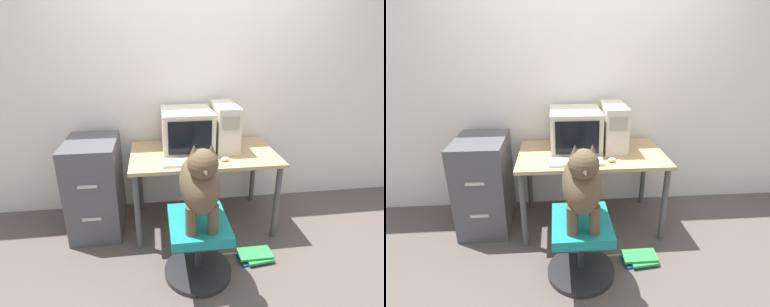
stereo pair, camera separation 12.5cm
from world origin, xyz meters
The scene contains 11 objects.
ground_plane centered at (0.00, 0.00, 0.00)m, with size 12.00×12.00×0.00m, color #564C47.
wall_back centered at (0.00, 0.80, 1.30)m, with size 8.00×0.05×2.60m.
desk centered at (0.00, 0.37, 0.63)m, with size 1.28×0.73×0.71m.
crt_monitor centered at (-0.13, 0.48, 0.89)m, with size 0.44×0.47×0.36m.
pc_tower centered at (0.21, 0.47, 0.92)m, with size 0.20×0.45×0.40m.
keyboard centered at (-0.15, 0.13, 0.73)m, with size 0.44×0.16×0.03m.
computer_mouse centered at (0.14, 0.14, 0.73)m, with size 0.07×0.04×0.04m.
office_chair centered at (-0.15, -0.30, 0.26)m, with size 0.50×0.50×0.47m.
dog centered at (-0.15, -0.35, 0.79)m, with size 0.26×0.52×0.62m.
filing_cabinet centered at (-0.96, 0.40, 0.43)m, with size 0.43×0.60×0.85m.
book_stack_floor centered at (0.34, -0.22, 0.03)m, with size 0.28×0.21×0.06m.
Camera 1 is at (-0.43, -2.07, 1.68)m, focal length 28.00 mm.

